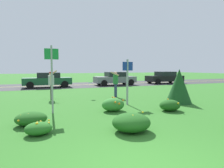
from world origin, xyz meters
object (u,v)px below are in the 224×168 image
Objects in this scene: sign_post_by_roadside at (127,77)px; car_gray_center_left at (115,78)px; person_catcher_green_shirt at (116,82)px; car_black_leftmost at (165,77)px; sign_post_near_path at (52,73)px; person_thrower_red_cap_gray_shirt at (51,82)px; frisbee_pale_blue at (90,83)px; car_dark_green_center_right at (48,80)px.

sign_post_by_roadside reaches higher than car_gray_center_left.
sign_post_by_roadside is 11.77m from car_gray_center_left.
car_gray_center_left is at bearing 67.99° from person_catcher_green_shirt.
sign_post_by_roadside is at bearing -133.22° from car_black_leftmost.
sign_post_near_path is at bearing -122.96° from car_gray_center_left.
person_thrower_red_cap_gray_shirt is (0.26, 3.92, -0.68)m from sign_post_near_path.
sign_post_by_roadside reaches higher than person_thrower_red_cap_gray_shirt.
person_thrower_red_cap_gray_shirt is at bearing 86.16° from sign_post_near_path.
car_gray_center_left is (-6.58, 0.00, 0.00)m from car_black_leftmost.
frisbee_pale_blue is at bearing -121.62° from car_gray_center_left.
car_dark_green_center_right is (-3.26, 11.10, -0.68)m from sign_post_by_roadside.
car_gray_center_left is (3.35, 8.30, -0.26)m from person_catcher_green_shirt.
person_catcher_green_shirt reaches higher than frisbee_pale_blue.
person_thrower_red_cap_gray_shirt is at bearing 136.75° from sign_post_by_roadside.
sign_post_near_path is 5.51m from person_catcher_green_shirt.
person_catcher_green_shirt is 0.37× the size of car_black_leftmost.
sign_post_near_path is 0.62× the size of car_gray_center_left.
person_thrower_red_cap_gray_shirt reaches higher than car_black_leftmost.
car_black_leftmost and car_gray_center_left have the same top height.
sign_post_by_roadside is at bearing -67.75° from frisbee_pale_blue.
sign_post_near_path reaches higher than car_dark_green_center_right.
sign_post_by_roadside reaches higher than car_dark_green_center_right.
car_gray_center_left is (7.61, 11.73, -0.95)m from sign_post_near_path.
frisbee_pale_blue is 14.22m from car_black_leftmost.
person_catcher_green_shirt is 0.37× the size of car_dark_green_center_right.
person_thrower_red_cap_gray_shirt is 4.02m from person_catcher_green_shirt.
sign_post_by_roadside is 1.39× the size of person_catcher_green_shirt.
car_dark_green_center_right is at bearing 88.25° from person_thrower_red_cap_gray_shirt.
car_dark_green_center_right is (-7.11, 0.00, 0.00)m from car_gray_center_left.
car_dark_green_center_right is at bearing 114.33° from person_catcher_green_shirt.
sign_post_by_roadside is at bearing -43.25° from person_thrower_red_cap_gray_shirt.
sign_post_near_path is 14.02m from car_gray_center_left.
sign_post_by_roadside is at bearing -73.65° from car_dark_green_center_right.
sign_post_near_path reaches higher than car_black_leftmost.
sign_post_by_roadside is 2.88m from person_catcher_green_shirt.
car_dark_green_center_right is at bearing 87.55° from sign_post_near_path.
car_dark_green_center_right is (0.50, 11.73, -0.95)m from sign_post_near_path.
sign_post_near_path is 11.78m from car_dark_green_center_right.
sign_post_by_roadside reaches higher than person_catcher_green_shirt.
frisbee_pale_blue is at bearing 176.22° from person_catcher_green_shirt.
sign_post_by_roadside is 11.59m from car_dark_green_center_right.
car_black_leftmost is at bearing 0.00° from car_gray_center_left.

